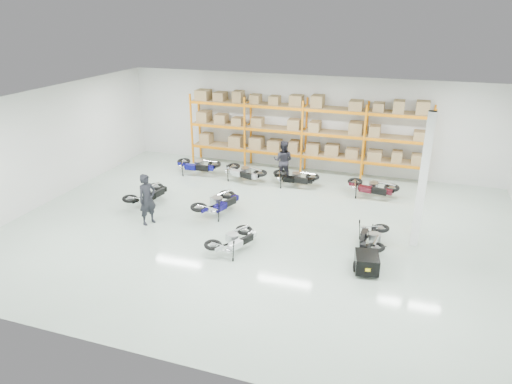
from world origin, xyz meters
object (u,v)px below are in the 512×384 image
(moto_back_a, at_px, (197,162))
(moto_back_b, at_px, (243,169))
(person_left, at_px, (147,199))
(moto_black_far_left, at_px, (147,191))
(moto_silver_left, at_px, (233,237))
(trailer, at_px, (367,262))
(moto_back_d, at_px, (372,184))
(person_back, at_px, (283,161))
(moto_back_c, at_px, (295,175))
(moto_touring_right, at_px, (372,234))
(moto_blue_centre, at_px, (218,200))

(moto_back_a, height_order, moto_back_b, moto_back_a)
(moto_back_b, distance_m, person_left, 5.56)
(moto_black_far_left, xyz_separation_m, person_left, (0.97, -1.54, 0.40))
(moto_back_a, bearing_deg, moto_black_far_left, 172.90)
(moto_silver_left, xyz_separation_m, trailer, (4.22, 0.03, -0.17))
(moto_silver_left, distance_m, moto_back_b, 6.48)
(moto_back_b, relative_size, moto_back_d, 1.00)
(moto_back_b, height_order, person_left, person_left)
(moto_black_far_left, relative_size, person_left, 0.94)
(person_back, bearing_deg, moto_black_far_left, 43.01)
(person_left, bearing_deg, moto_silver_left, -78.63)
(moto_back_c, bearing_deg, moto_back_d, -92.00)
(moto_silver_left, xyz_separation_m, moto_back_d, (3.80, 6.10, 0.05))
(moto_silver_left, distance_m, moto_back_c, 6.30)
(moto_back_a, height_order, moto_back_d, moto_back_a)
(moto_back_b, bearing_deg, person_back, -50.04)
(moto_black_far_left, relative_size, moto_back_d, 0.97)
(moto_silver_left, xyz_separation_m, moto_touring_right, (4.22, 1.63, -0.00))
(moto_back_b, relative_size, person_left, 0.98)
(moto_silver_left, xyz_separation_m, person_left, (-3.69, 0.94, 0.43))
(moto_back_c, bearing_deg, person_left, 143.15)
(moto_touring_right, relative_size, moto_back_c, 0.94)
(moto_back_a, xyz_separation_m, moto_back_c, (4.78, -0.08, -0.03))
(moto_back_a, height_order, moto_back_c, moto_back_a)
(moto_silver_left, height_order, moto_back_d, moto_back_d)
(moto_back_c, xyz_separation_m, person_left, (-4.15, -5.34, 0.40))
(moto_blue_centre, xyz_separation_m, person_back, (1.38, 4.34, 0.35))
(moto_silver_left, bearing_deg, moto_back_b, -48.72)
(moto_back_d, height_order, person_back, person_back)
(trailer, bearing_deg, person_back, 113.06)
(moto_touring_right, xyz_separation_m, person_back, (-4.46, 5.24, 0.42))
(moto_blue_centre, bearing_deg, moto_back_b, -66.16)
(moto_silver_left, distance_m, moto_black_far_left, 5.27)
(moto_black_far_left, height_order, moto_back_d, moto_back_d)
(person_back, bearing_deg, moto_touring_right, 128.67)
(moto_touring_right, relative_size, moto_back_d, 0.91)
(moto_back_b, bearing_deg, moto_back_a, 104.28)
(moto_back_d, bearing_deg, moto_touring_right, -165.91)
(moto_touring_right, height_order, moto_back_d, moto_back_d)
(moto_back_a, bearing_deg, moto_back_c, -92.99)
(moto_black_far_left, xyz_separation_m, trailer, (8.88, -2.45, -0.20))
(moto_black_far_left, bearing_deg, trailer, 176.34)
(moto_back_c, bearing_deg, trailer, -147.95)
(moto_blue_centre, bearing_deg, trailer, 176.14)
(moto_blue_centre, height_order, moto_back_c, moto_blue_centre)
(moto_back_c, distance_m, person_left, 6.77)
(moto_touring_right, relative_size, trailer, 1.15)
(moto_back_b, height_order, person_back, person_back)
(trailer, relative_size, moto_back_a, 0.78)
(person_back, bearing_deg, person_left, 58.02)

